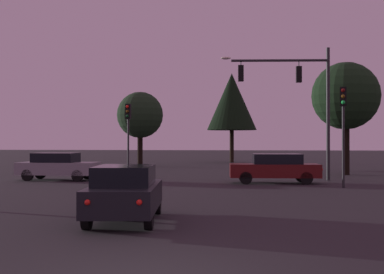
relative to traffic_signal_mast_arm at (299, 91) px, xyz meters
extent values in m
plane|color=#262326|center=(-4.58, 4.05, -4.98)|extent=(168.00, 168.00, 0.00)
cylinder|color=#232326|center=(1.62, 0.11, -1.29)|extent=(0.20, 0.20, 7.37)
cylinder|color=#232326|center=(-1.06, -0.08, 1.69)|extent=(5.36, 0.53, 0.14)
ellipsoid|color=#F4EACC|center=(-4.03, -0.30, 1.84)|extent=(0.56, 0.28, 0.16)
cylinder|color=#232326|center=(0.01, -0.01, 1.52)|extent=(0.05, 0.05, 0.33)
cube|color=black|center=(0.01, -0.01, 0.91)|extent=(0.32, 0.26, 0.90)
sphere|color=red|center=(0.00, 0.13, 1.19)|extent=(0.18, 0.18, 0.18)
sphere|color=#56380C|center=(0.00, 0.13, 0.91)|extent=(0.18, 0.18, 0.18)
sphere|color=#0C4219|center=(0.00, 0.13, 0.63)|extent=(0.18, 0.18, 0.18)
cylinder|color=#232326|center=(-3.20, -0.24, 1.56)|extent=(0.05, 0.05, 0.26)
cube|color=black|center=(-3.20, -0.24, 0.98)|extent=(0.32, 0.26, 0.90)
sphere|color=red|center=(-3.21, -0.10, 1.26)|extent=(0.18, 0.18, 0.18)
sphere|color=#56380C|center=(-3.21, -0.10, 0.98)|extent=(0.18, 0.18, 0.18)
sphere|color=#0C4219|center=(-3.21, -0.10, 0.70)|extent=(0.18, 0.18, 0.18)
cylinder|color=#232326|center=(1.58, -4.28, -3.07)|extent=(0.12, 0.12, 3.81)
cube|color=black|center=(1.58, -4.28, -0.72)|extent=(0.34, 0.29, 0.90)
sphere|color=#4C0A0A|center=(1.55, -4.42, -0.44)|extent=(0.18, 0.18, 0.18)
sphere|color=#56380C|center=(1.55, -4.42, -0.72)|extent=(0.18, 0.18, 0.18)
sphere|color=#1EE04C|center=(1.55, -4.42, -1.00)|extent=(0.18, 0.18, 0.18)
cylinder|color=#232326|center=(-9.92, 1.15, -3.23)|extent=(0.12, 0.12, 3.50)
cube|color=black|center=(-9.92, 1.15, -1.02)|extent=(0.33, 0.28, 0.90)
sphere|color=red|center=(-9.94, 1.01, -0.74)|extent=(0.18, 0.18, 0.18)
sphere|color=#56380C|center=(-9.94, 1.01, -1.02)|extent=(0.18, 0.18, 0.18)
sphere|color=#0C4219|center=(-9.94, 1.01, -1.30)|extent=(0.18, 0.18, 0.18)
cube|color=black|center=(-6.28, -14.77, -4.32)|extent=(2.09, 4.12, 0.68)
cube|color=black|center=(-6.27, -14.92, -3.72)|extent=(1.68, 2.28, 0.52)
cylinder|color=black|center=(-7.16, -13.54, -4.66)|extent=(0.26, 0.66, 0.64)
cylinder|color=black|center=(-5.64, -13.39, -4.66)|extent=(0.26, 0.66, 0.64)
cylinder|color=black|center=(-6.92, -16.15, -4.66)|extent=(0.26, 0.66, 0.64)
cylinder|color=black|center=(-5.40, -16.01, -4.66)|extent=(0.26, 0.66, 0.64)
sphere|color=red|center=(-6.70, -16.82, -4.22)|extent=(0.14, 0.14, 0.14)
sphere|color=red|center=(-5.49, -16.71, -4.22)|extent=(0.14, 0.14, 0.14)
cube|color=gray|center=(-13.31, -1.29, -4.32)|extent=(4.35, 1.94, 0.68)
cube|color=black|center=(-13.46, -1.29, -3.72)|extent=(2.36, 1.63, 0.52)
cylinder|color=black|center=(-11.87, -0.52, -4.66)|extent=(0.65, 0.22, 0.64)
cylinder|color=black|center=(-11.91, -2.14, -4.66)|extent=(0.65, 0.22, 0.64)
cylinder|color=black|center=(-14.70, -0.44, -4.66)|extent=(0.65, 0.22, 0.64)
cylinder|color=black|center=(-14.75, -2.07, -4.66)|extent=(0.65, 0.22, 0.64)
sphere|color=red|center=(-15.45, -0.59, -4.22)|extent=(0.14, 0.14, 0.14)
sphere|color=red|center=(-15.48, -1.87, -4.22)|extent=(0.14, 0.14, 0.14)
cube|color=#4C0F0F|center=(-1.48, -2.10, -4.32)|extent=(4.64, 1.95, 0.68)
cube|color=black|center=(-1.33, -2.09, -3.72)|extent=(2.53, 1.61, 0.52)
cylinder|color=black|center=(-2.94, -2.94, -4.66)|extent=(0.65, 0.23, 0.64)
cylinder|color=black|center=(-3.02, -1.41, -4.66)|extent=(0.65, 0.23, 0.64)
cylinder|color=black|center=(0.06, -2.79, -4.66)|extent=(0.65, 0.23, 0.64)
cylinder|color=black|center=(-0.01, -1.26, -4.66)|extent=(0.65, 0.23, 0.64)
sphere|color=red|center=(0.84, -2.59, -4.22)|extent=(0.14, 0.14, 0.14)
sphere|color=red|center=(0.78, -1.38, -4.22)|extent=(0.14, 0.14, 0.14)
cylinder|color=black|center=(3.50, 4.76, -3.19)|extent=(0.47, 0.47, 3.57)
sphere|color=black|center=(3.50, 4.76, 0.11)|extent=(4.34, 4.34, 4.34)
cylinder|color=black|center=(-4.20, 22.62, -3.33)|extent=(0.42, 0.42, 3.29)
cone|color=black|center=(-4.20, 22.62, 1.20)|extent=(5.04, 5.04, 5.77)
cylinder|color=black|center=(-11.83, 13.80, -3.46)|extent=(0.45, 0.45, 3.03)
sphere|color=black|center=(-11.83, 13.80, -0.57)|extent=(3.94, 3.94, 3.94)
camera|label=1|loc=(-3.10, -28.11, -2.78)|focal=46.65mm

